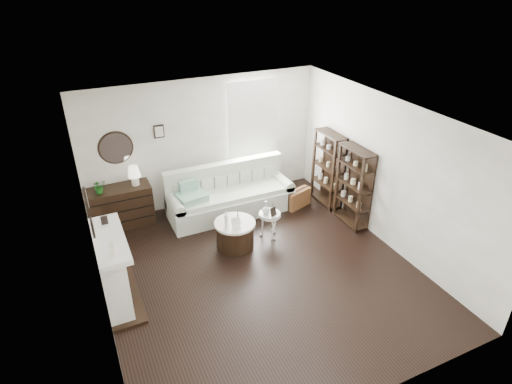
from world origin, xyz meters
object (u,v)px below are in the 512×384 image
drum_table (235,234)px  pedestal_table (270,215)px  sofa (230,197)px  dresser (120,207)px

drum_table → pedestal_table: size_ratio=1.48×
pedestal_table → sofa: bearing=105.9°
sofa → drum_table: 1.29m
sofa → dresser: bearing=169.8°
sofa → dresser: sofa is taller
drum_table → pedestal_table: (0.73, 0.04, 0.20)m
dresser → pedestal_table: (2.50, -1.58, 0.05)m
dresser → sofa: bearing=-10.2°
dresser → drum_table: (1.78, -1.62, -0.15)m
dresser → pedestal_table: 2.96m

